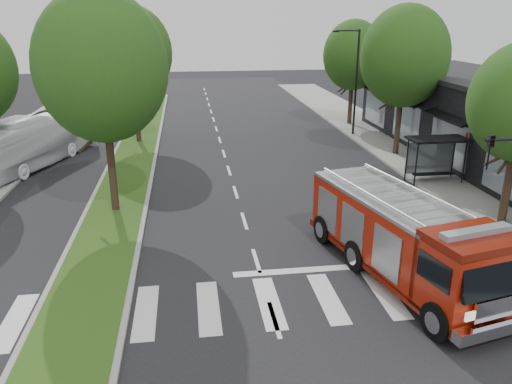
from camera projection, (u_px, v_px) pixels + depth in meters
ground at (256, 261)px, 19.27m from camera, size 140.00×140.00×0.00m
sidewalk_right at (437, 171)px, 30.21m from camera, size 5.00×80.00×0.15m
median at (137, 148)px, 35.25m from camera, size 3.00×50.00×0.15m
bus_shelter at (435, 147)px, 27.66m from camera, size 3.20×1.60×2.61m
tree_right_mid at (405, 56)px, 31.67m from camera, size 5.60×5.60×9.72m
tree_right_far at (353, 55)px, 41.22m from camera, size 5.00×5.00×8.73m
tree_median_near at (102, 67)px, 21.80m from camera, size 5.80×5.80×10.16m
tree_median_far at (132, 53)px, 34.98m from camera, size 5.60×5.60×9.72m
streetlight_right_far at (355, 78)px, 37.79m from camera, size 2.11×0.20×8.00m
fire_engine at (402, 237)px, 17.67m from camera, size 4.65×9.58×3.19m
city_bus at (33, 141)px, 31.20m from camera, size 6.21×11.35×3.10m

